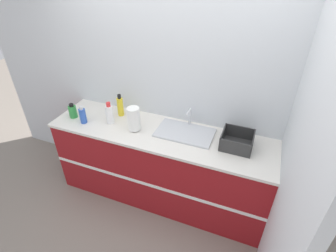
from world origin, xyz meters
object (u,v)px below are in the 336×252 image
(bottle_yellow, at_px, (120,106))
(sink, at_px, (185,132))
(dish_rack, at_px, (237,142))
(bottle_white_spray, at_px, (110,114))
(paper_towel_roll, at_px, (134,119))
(bottle_blue, at_px, (83,115))
(bottle_green, at_px, (73,111))

(bottle_yellow, bearing_deg, sink, -5.46)
(dish_rack, bearing_deg, bottle_white_spray, -176.61)
(paper_towel_roll, height_order, dish_rack, paper_towel_roll)
(sink, distance_m, bottle_blue, 1.13)
(bottle_green, bearing_deg, sink, 7.11)
(paper_towel_roll, bearing_deg, sink, 14.11)
(bottle_white_spray, relative_size, bottle_yellow, 0.95)
(bottle_white_spray, bearing_deg, paper_towel_roll, -4.91)
(bottle_white_spray, distance_m, bottle_blue, 0.30)
(bottle_blue, bearing_deg, paper_towel_roll, 8.05)
(bottle_yellow, distance_m, bottle_blue, 0.42)
(paper_towel_roll, bearing_deg, bottle_green, -177.82)
(dish_rack, relative_size, bottle_yellow, 1.14)
(bottle_white_spray, height_order, bottle_green, bottle_white_spray)
(paper_towel_roll, distance_m, bottle_blue, 0.59)
(bottle_green, bearing_deg, bottle_blue, -16.61)
(sink, relative_size, paper_towel_roll, 2.27)
(bottle_white_spray, xyz_separation_m, bottle_blue, (-0.27, -0.11, -0.02))
(paper_towel_roll, distance_m, bottle_white_spray, 0.31)
(bottle_white_spray, bearing_deg, sink, 7.16)
(dish_rack, bearing_deg, bottle_green, -175.70)
(paper_towel_roll, distance_m, bottle_green, 0.77)
(sink, relative_size, dish_rack, 1.99)
(bottle_green, relative_size, bottle_blue, 0.82)
(bottle_blue, bearing_deg, sink, 10.94)
(dish_rack, height_order, bottle_white_spray, bottle_white_spray)
(sink, xyz_separation_m, dish_rack, (0.53, -0.02, 0.04))
(bottle_blue, bearing_deg, bottle_yellow, 43.93)
(paper_towel_roll, xyz_separation_m, bottle_blue, (-0.58, -0.08, -0.04))
(bottle_white_spray, bearing_deg, bottle_yellow, 81.32)
(paper_towel_roll, relative_size, bottle_green, 1.55)
(paper_towel_roll, bearing_deg, dish_rack, 5.82)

